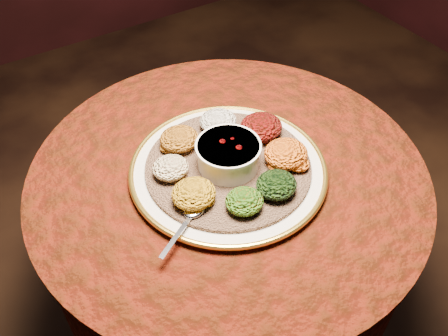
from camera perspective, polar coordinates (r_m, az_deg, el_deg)
table at (r=1.33m, az=0.45°, el=-5.68°), size 0.96×0.96×0.73m
platter at (r=1.18m, az=0.48°, el=-0.18°), size 0.59×0.59×0.02m
injera at (r=1.17m, az=0.48°, el=0.19°), size 0.44×0.44×0.01m
stew_bowl at (r=1.14m, az=0.49°, el=1.66°), size 0.15×0.15×0.06m
spoon at (r=1.06m, az=-3.76°, el=-5.40°), size 0.14×0.09×0.01m
portion_ayib at (r=1.25m, az=-0.70°, el=5.37°), size 0.09×0.09×0.05m
portion_kitfo at (r=1.23m, az=4.26°, el=4.72°), size 0.11×0.10×0.05m
portion_tikil at (r=1.17m, az=7.09°, el=1.64°), size 0.10×0.10×0.05m
portion_gomen at (r=1.10m, az=6.01°, el=-1.92°), size 0.09×0.09×0.04m
portion_mixveg at (r=1.07m, az=2.34°, el=-3.82°), size 0.08×0.08×0.04m
portion_kik at (r=1.08m, az=-3.49°, el=-2.95°), size 0.10×0.09×0.05m
portion_timatim at (r=1.14m, az=-6.14°, el=0.03°), size 0.08×0.08×0.04m
portion_shiro at (r=1.21m, az=-5.14°, el=3.34°), size 0.10×0.09×0.05m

